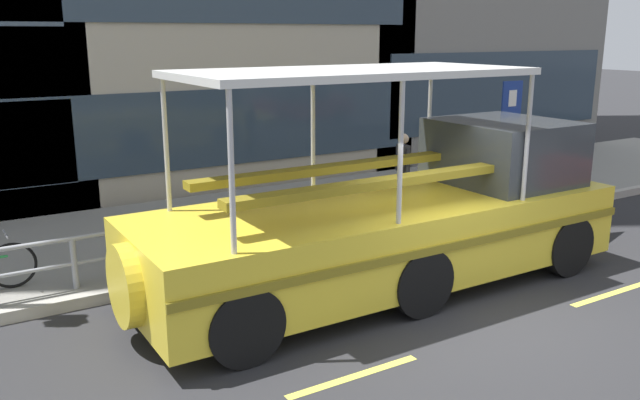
{
  "coord_description": "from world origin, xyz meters",
  "views": [
    {
      "loc": [
        -6.37,
        -6.34,
        3.89
      ],
      "look_at": [
        -1.02,
        2.34,
        1.3
      ],
      "focal_mm": 36.96,
      "sensor_mm": 36.0,
      "label": 1
    }
  ],
  "objects": [
    {
      "name": "ground_plane",
      "position": [
        0.0,
        0.0,
        0.0
      ],
      "size": [
        120.0,
        120.0,
        0.0
      ],
      "primitive_type": "plane",
      "color": "#2B2B2D"
    },
    {
      "name": "sidewalk",
      "position": [
        0.0,
        5.6,
        0.09
      ],
      "size": [
        32.0,
        4.8,
        0.18
      ],
      "primitive_type": "cube",
      "color": "gray",
      "rests_on": "ground_plane"
    },
    {
      "name": "curb_edge",
      "position": [
        0.0,
        3.11,
        0.09
      ],
      "size": [
        32.0,
        0.18,
        0.18
      ],
      "primitive_type": "cube",
      "color": "#B2ADA3",
      "rests_on": "ground_plane"
    },
    {
      "name": "lane_centreline",
      "position": [
        -0.0,
        -0.65,
        0.0
      ],
      "size": [
        25.8,
        0.12,
        0.01
      ],
      "color": "#DBD64C",
      "rests_on": "ground_plane"
    },
    {
      "name": "curb_guardrail",
      "position": [
        -0.42,
        3.45,
        0.73
      ],
      "size": [
        12.75,
        0.09,
        0.81
      ],
      "color": "#9EA0A8",
      "rests_on": "sidewalk"
    },
    {
      "name": "parking_sign",
      "position": [
        4.99,
        3.99,
        2.01
      ],
      "size": [
        0.6,
        0.12,
        2.69
      ],
      "color": "#4C4F54",
      "rests_on": "sidewalk"
    },
    {
      "name": "duck_tour_boat",
      "position": [
        0.12,
        1.46,
        1.07
      ],
      "size": [
        9.73,
        2.61,
        3.4
      ],
      "color": "yellow",
      "rests_on": "ground_plane"
    },
    {
      "name": "pedestrian_near_bow",
      "position": [
        2.46,
        4.59,
        1.17
      ],
      "size": [
        0.22,
        0.47,
        1.63
      ],
      "color": "black",
      "rests_on": "sidewalk"
    }
  ]
}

